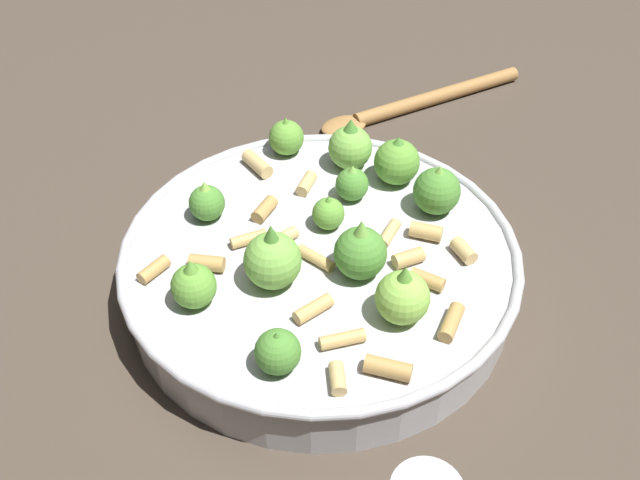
% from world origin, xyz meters
% --- Properties ---
extents(ground_plane, '(2.40, 2.40, 0.00)m').
position_xyz_m(ground_plane, '(0.00, 0.00, 0.00)').
color(ground_plane, '#42382D').
extents(cooking_pan, '(0.32, 0.32, 0.10)m').
position_xyz_m(cooking_pan, '(-0.00, -0.00, 0.03)').
color(cooking_pan, '#B7B7BC').
rests_on(cooking_pan, ground).
extents(wooden_spoon, '(0.21, 0.19, 0.02)m').
position_xyz_m(wooden_spoon, '(-0.04, -0.30, 0.01)').
color(wooden_spoon, '#9E703D').
rests_on(wooden_spoon, ground).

